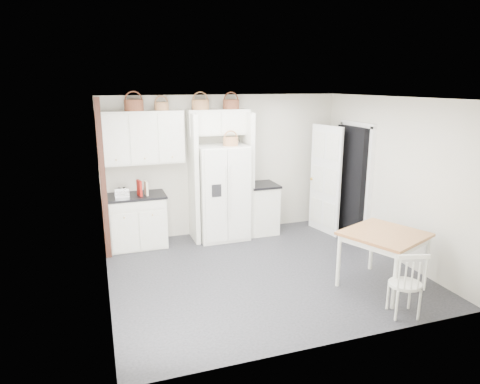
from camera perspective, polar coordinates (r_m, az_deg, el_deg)
name	(u,v)px	position (r m, az deg, el deg)	size (l,w,h in m)	color
floor	(262,271)	(6.67, 2.96, -10.51)	(4.50, 4.50, 0.00)	black
ceiling	(264,98)	(6.06, 3.28, 12.40)	(4.50, 4.50, 0.00)	white
wall_back	(224,165)	(8.09, -2.15, 3.61)	(4.50, 4.50, 0.00)	beige
wall_left	(102,203)	(5.82, -17.95, -1.34)	(4.00, 4.00, 0.00)	beige
wall_right	(392,178)	(7.36, 19.61, 1.71)	(4.00, 4.00, 0.00)	beige
refrigerator	(222,192)	(7.82, -2.44, -0.04)	(0.89, 0.72, 1.73)	white
base_cab_left	(137,222)	(7.71, -13.55, -3.87)	(0.97, 0.61, 0.90)	white
base_cab_right	(261,209)	(8.22, 2.86, -2.28)	(0.52, 0.62, 0.91)	white
dining_table	(382,260)	(6.36, 18.44, -8.61)	(0.97, 0.97, 0.81)	#9D592C
windsor_chair	(405,284)	(5.73, 21.13, -11.39)	(0.40, 0.36, 0.82)	white
counter_left	(136,196)	(7.58, -13.76, -0.51)	(1.01, 0.65, 0.04)	black
counter_right	(262,185)	(8.10, 2.90, 0.97)	(0.56, 0.66, 0.04)	black
toaster	(122,193)	(7.45, -15.48, -0.07)	(0.23, 0.13, 0.16)	silver
cookbook_red	(139,188)	(7.47, -13.27, 0.52)	(0.04, 0.18, 0.27)	#A01711
cookbook_cream	(146,188)	(7.48, -12.41, 0.51)	(0.04, 0.16, 0.25)	beige
basket_upper_b	(134,105)	(7.49, -13.96, 11.16)	(0.32, 0.32, 0.19)	#5C291F
basket_upper_c	(162,106)	(7.54, -10.41, 11.18)	(0.24, 0.24, 0.14)	#9E613C
basket_bridge_a	(200,105)	(7.67, -5.31, 11.52)	(0.31, 0.31, 0.17)	#9E613C
basket_bridge_b	(231,104)	(7.82, -1.20, 11.62)	(0.29, 0.29, 0.17)	#5C291F
basket_fridge_b	(231,142)	(7.58, -1.25, 6.75)	(0.27, 0.27, 0.14)	#9E613C
upper_cabinet	(142,138)	(7.54, -12.88, 7.10)	(1.40, 0.34, 0.90)	white
bridge_cabinet	(218,122)	(7.77, -2.92, 9.30)	(1.12, 0.34, 0.45)	white
fridge_panel_left	(193,178)	(7.67, -6.23, 1.80)	(0.08, 0.60, 2.30)	white
fridge_panel_right	(247,175)	(7.95, 0.97, 2.32)	(0.08, 0.60, 2.30)	white
trim_post	(103,180)	(7.13, -17.79, 1.47)	(0.09, 0.09, 2.60)	black
doorway_void	(352,182)	(8.16, 14.65, 1.26)	(0.18, 0.85, 2.05)	black
door_slab	(325,180)	(8.25, 11.29, 1.60)	(0.80, 0.04, 2.05)	white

